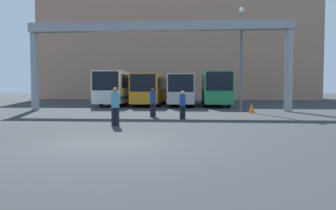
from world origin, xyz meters
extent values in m
plane|color=#2D3033|center=(0.00, 0.00, 0.00)|extent=(200.00, 200.00, 0.00)
cube|color=tan|center=(0.00, 44.56, 8.92)|extent=(42.79, 12.00, 17.84)
cylinder|color=gray|center=(-9.87, 15.04, 3.08)|extent=(0.60, 0.60, 6.16)
cylinder|color=gray|center=(9.87, 15.04, 3.08)|extent=(0.60, 0.60, 6.16)
cube|color=gray|center=(0.00, 15.04, 6.51)|extent=(20.35, 0.80, 0.70)
cube|color=silver|center=(-4.97, 23.79, 1.84)|extent=(2.57, 11.57, 2.99)
cube|color=black|center=(-4.97, 18.02, 2.40)|extent=(2.36, 0.06, 1.67)
cube|color=black|center=(-4.97, 23.79, 2.40)|extent=(2.60, 9.84, 1.25)
cube|color=#1966B2|center=(-4.97, 23.79, 0.89)|extent=(2.60, 11.00, 0.24)
cylinder|color=black|center=(-6.09, 20.55, 0.46)|extent=(0.28, 0.91, 0.91)
cylinder|color=black|center=(-3.85, 20.55, 0.46)|extent=(0.28, 0.91, 0.91)
cylinder|color=black|center=(-6.09, 27.03, 0.46)|extent=(0.28, 0.91, 0.91)
cylinder|color=black|center=(-3.85, 27.03, 0.46)|extent=(0.28, 0.91, 0.91)
cube|color=orange|center=(-1.66, 23.50, 1.72)|extent=(2.46, 10.99, 2.74)
cube|color=black|center=(-1.66, 18.02, 2.22)|extent=(2.27, 0.06, 1.54)
cube|color=black|center=(-1.66, 23.50, 2.22)|extent=(2.49, 9.34, 1.15)
cube|color=orange|center=(-1.66, 23.50, 0.84)|extent=(2.49, 10.44, 0.24)
cylinder|color=black|center=(-2.73, 20.42, 0.50)|extent=(0.28, 0.99, 0.99)
cylinder|color=black|center=(-0.58, 20.42, 0.50)|extent=(0.28, 0.99, 0.99)
cylinder|color=black|center=(-2.73, 26.57, 0.50)|extent=(0.28, 0.99, 0.99)
cylinder|color=black|center=(-0.58, 26.57, 0.50)|extent=(0.28, 0.99, 0.99)
cube|color=beige|center=(1.66, 23.10, 1.70)|extent=(2.40, 10.19, 2.71)
cube|color=black|center=(1.66, 18.02, 2.20)|extent=(2.21, 0.06, 1.52)
cube|color=black|center=(1.66, 23.10, 2.20)|extent=(2.43, 8.66, 1.14)
cube|color=#1966B2|center=(1.66, 23.10, 0.84)|extent=(2.43, 9.68, 0.24)
cylinder|color=black|center=(0.62, 20.24, 0.46)|extent=(0.28, 0.91, 0.91)
cylinder|color=black|center=(2.70, 20.24, 0.46)|extent=(0.28, 0.91, 0.91)
cylinder|color=black|center=(0.62, 25.95, 0.46)|extent=(0.28, 0.91, 0.91)
cylinder|color=black|center=(2.70, 25.95, 0.46)|extent=(0.28, 0.91, 0.91)
cube|color=#268C4C|center=(4.97, 23.98, 1.81)|extent=(2.49, 11.97, 2.92)
cube|color=black|center=(4.97, 18.02, 2.35)|extent=(2.29, 0.06, 1.63)
cube|color=black|center=(4.97, 23.98, 2.35)|extent=(2.52, 10.17, 1.23)
cube|color=#1966B2|center=(4.97, 23.98, 0.88)|extent=(2.52, 11.37, 0.24)
cylinder|color=black|center=(3.89, 20.63, 0.54)|extent=(0.28, 1.08, 1.08)
cylinder|color=black|center=(6.05, 20.63, 0.54)|extent=(0.28, 1.08, 1.08)
cylinder|color=black|center=(3.89, 27.33, 0.54)|extent=(0.28, 1.08, 1.08)
cylinder|color=black|center=(6.05, 27.33, 0.54)|extent=(0.28, 1.08, 1.08)
cylinder|color=black|center=(0.20, 9.63, 0.42)|extent=(0.19, 0.19, 0.85)
cylinder|color=black|center=(0.35, 9.71, 0.42)|extent=(0.19, 0.19, 0.85)
cylinder|color=navy|center=(0.28, 9.67, 1.20)|extent=(0.37, 0.37, 0.70)
sphere|color=brown|center=(0.28, 9.67, 1.66)|extent=(0.23, 0.23, 0.23)
cylinder|color=black|center=(2.07, 8.39, 0.39)|extent=(0.18, 0.18, 0.77)
cylinder|color=black|center=(2.22, 8.38, 0.39)|extent=(0.18, 0.18, 0.77)
cylinder|color=navy|center=(2.15, 8.38, 1.09)|extent=(0.34, 0.34, 0.64)
sphere|color=tan|center=(2.15, 8.38, 1.52)|extent=(0.21, 0.21, 0.21)
cylinder|color=black|center=(-0.99, 4.88, 0.43)|extent=(0.20, 0.20, 0.86)
cylinder|color=black|center=(-0.82, 4.91, 0.43)|extent=(0.20, 0.20, 0.86)
cylinder|color=teal|center=(-0.90, 4.90, 1.22)|extent=(0.38, 0.38, 0.72)
sphere|color=#8C6647|center=(-0.90, 4.90, 1.69)|extent=(0.23, 0.23, 0.23)
cone|color=orange|center=(6.88, 13.33, 0.37)|extent=(0.42, 0.42, 0.74)
cylinder|color=#595B60|center=(6.39, 15.34, 3.78)|extent=(0.20, 0.20, 7.57)
sphere|color=beige|center=(6.39, 15.34, 7.72)|extent=(0.36, 0.36, 0.36)
camera|label=1|loc=(2.77, -10.21, 1.80)|focal=35.00mm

